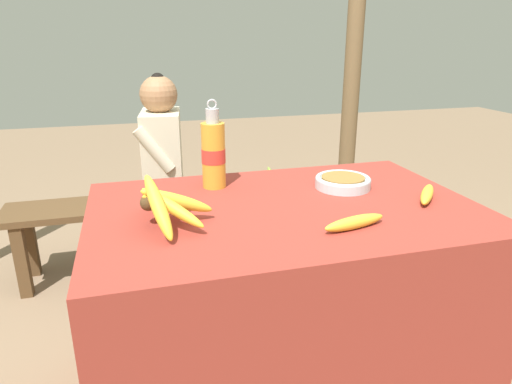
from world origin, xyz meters
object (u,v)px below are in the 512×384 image
Objects in this scene: water_bottle at (213,153)px; support_post_far at (354,49)px; wooden_bench at (181,207)px; seated_vendor at (155,163)px; serving_bowl at (343,181)px; banana_bunch_ripe at (163,202)px; banana_bunch_green at (274,177)px; loose_banana_front at (355,222)px; loose_banana_side at (427,194)px.

support_post_far is (1.16, 1.20, 0.33)m from water_bottle.
seated_vendor is at bearing -168.70° from wooden_bench.
seated_vendor is at bearing 123.53° from serving_bowl.
banana_bunch_ripe is 1.15× the size of banana_bunch_green.
water_bottle reaches higher than banana_bunch_ripe.
loose_banana_front is 0.19× the size of seated_vendor.
wooden_bench is 1.68× the size of seated_vendor.
wooden_bench is at bearing -161.58° from seated_vendor.
loose_banana_front is 1.47m from wooden_bench.
support_post_far is at bearing 27.03° from banana_bunch_green.
banana_bunch_ripe is 1.28m from wooden_bench.
seated_vendor is 3.49× the size of banana_bunch_green.
water_bottle is 0.89m from seated_vendor.
banana_bunch_green is 0.13× the size of support_post_far.
loose_banana_side is 0.10× the size of wooden_bench.
banana_bunch_green is at bearing 82.27° from loose_banana_front.
seated_vendor is at bearing 126.54° from loose_banana_side.
loose_banana_side is at bearing -106.88° from support_post_far.
support_post_far reaches higher than banana_bunch_ripe.
banana_bunch_ripe is at bearing -121.45° from banana_bunch_green.
banana_bunch_green is (0.19, 1.37, -0.29)m from loose_banana_front.
serving_bowl is at bearing -117.37° from support_post_far.
banana_bunch_green is at bearing 0.97° from wooden_bench.
water_bottle is 1.02× the size of banana_bunch_green.
loose_banana_side is 1.66m from support_post_far.
serving_bowl is at bearing 138.26° from loose_banana_side.
seated_vendor is at bearing -177.04° from banana_bunch_green.
banana_bunch_ripe is 0.33× the size of seated_vendor.
water_bottle reaches higher than loose_banana_front.
wooden_bench is at bearing 105.45° from loose_banana_front.
banana_bunch_green is at bearing 58.55° from banana_bunch_ripe.
seated_vendor is (-0.64, 0.97, -0.14)m from serving_bowl.
loose_banana_front is at bearing -115.97° from support_post_far.
seated_vendor is (-0.18, 0.83, -0.24)m from water_bottle.
support_post_far is at bearing 73.12° from loose_banana_side.
wooden_bench is at bearing 81.99° from banana_bunch_ripe.
water_bottle is at bearing 163.46° from serving_bowl.
loose_banana_front is 0.67× the size of banana_bunch_green.
support_post_far is (1.37, 1.52, 0.38)m from banana_bunch_ripe.
banana_bunch_ripe reaches higher than wooden_bench.
support_post_far is at bearing 45.98° from water_bottle.
seated_vendor is (0.03, 1.16, -0.19)m from banana_bunch_ripe.
support_post_far is (0.47, 1.54, 0.44)m from loose_banana_side.
banana_bunch_ripe is at bearing -164.94° from serving_bowl.
water_bottle reaches higher than loose_banana_side.
water_bottle is 0.13× the size of support_post_far.
seated_vendor is (-0.13, -0.03, 0.28)m from wooden_bench.
loose_banana_side is 1.26m from banana_bunch_green.
loose_banana_side is 0.08× the size of support_post_far.
loose_banana_side is at bearing -41.74° from serving_bowl.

